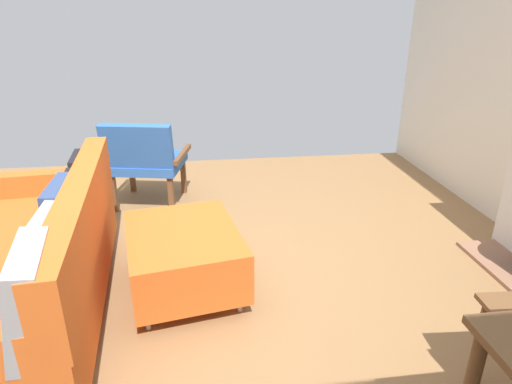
% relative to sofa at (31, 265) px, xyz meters
% --- Properties ---
extents(ground_plane, '(5.02, 5.28, 0.01)m').
position_rel_sofa_xyz_m(ground_plane, '(-0.95, -0.16, -0.36)').
color(ground_plane, olive).
extents(sofa, '(1.06, 1.95, 0.83)m').
position_rel_sofa_xyz_m(sofa, '(0.00, 0.00, 0.00)').
color(sofa, '#B2B2B7').
rests_on(sofa, ground).
extents(ottoman, '(0.80, 0.93, 0.41)m').
position_rel_sofa_xyz_m(ottoman, '(-0.82, -0.19, -0.11)').
color(ottoman, '#B2B2B7').
rests_on(ottoman, ground).
extents(armchair_accent, '(0.77, 0.70, 0.80)m').
position_rel_sofa_xyz_m(armchair_accent, '(-0.46, -1.55, 0.10)').
color(armchair_accent, brown).
rests_on(armchair_accent, ground).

